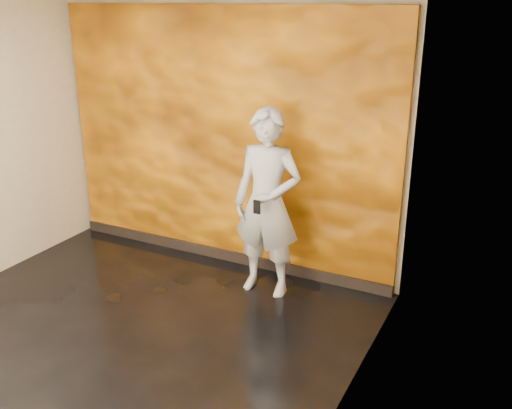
% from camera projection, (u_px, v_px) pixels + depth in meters
% --- Properties ---
extents(room, '(4.02, 4.02, 2.81)m').
position_uv_depth(room, '(95.00, 191.00, 4.42)').
color(room, black).
rests_on(room, ground).
extents(feature_wall, '(3.90, 0.06, 2.75)m').
position_uv_depth(feature_wall, '(222.00, 140.00, 6.07)').
color(feature_wall, orange).
rests_on(feature_wall, ground).
extents(baseboard, '(3.90, 0.04, 0.12)m').
position_uv_depth(baseboard, '(223.00, 254.00, 6.49)').
color(baseboard, black).
rests_on(baseboard, ground).
extents(man, '(0.70, 0.47, 1.87)m').
position_uv_depth(man, '(267.00, 204.00, 5.52)').
color(man, '#8D919C').
rests_on(man, ground).
extents(phone, '(0.07, 0.02, 0.13)m').
position_uv_depth(phone, '(257.00, 207.00, 5.28)').
color(phone, black).
rests_on(phone, man).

